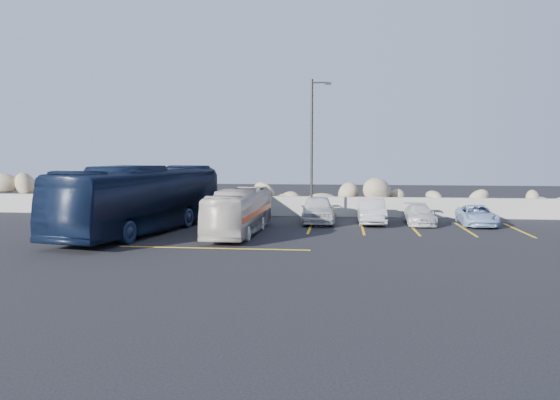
# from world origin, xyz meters

# --- Properties ---
(ground) EXTENTS (90.00, 90.00, 0.00)m
(ground) POSITION_xyz_m (0.00, 0.00, 0.00)
(ground) COLOR black
(ground) RESTS_ON ground
(seawall) EXTENTS (60.00, 0.40, 1.20)m
(seawall) POSITION_xyz_m (0.00, 12.00, 0.60)
(seawall) COLOR gray
(seawall) RESTS_ON ground
(riprap_pile) EXTENTS (54.00, 2.80, 2.60)m
(riprap_pile) POSITION_xyz_m (0.00, 13.20, 1.30)
(riprap_pile) COLOR #9C8566
(riprap_pile) RESTS_ON ground
(parking_lines) EXTENTS (18.16, 9.36, 0.01)m
(parking_lines) POSITION_xyz_m (4.64, 5.57, 0.01)
(parking_lines) COLOR gold
(parking_lines) RESTS_ON ground
(lamppost) EXTENTS (1.14, 0.18, 8.00)m
(lamppost) POSITION_xyz_m (2.56, 9.50, 4.30)
(lamppost) COLOR #292724
(lamppost) RESTS_ON ground
(vintage_bus) EXTENTS (2.07, 7.80, 2.16)m
(vintage_bus) POSITION_xyz_m (-0.65, 4.22, 1.08)
(vintage_bus) COLOR #BDB6AA
(vintage_bus) RESTS_ON ground
(tour_coach) EXTENTS (5.05, 12.11, 3.29)m
(tour_coach) POSITION_xyz_m (-5.46, 4.10, 1.64)
(tour_coach) COLOR black
(tour_coach) RESTS_ON ground
(car_a) EXTENTS (1.99, 4.52, 1.51)m
(car_a) POSITION_xyz_m (2.90, 8.83, 0.76)
(car_a) COLOR silver
(car_a) RESTS_ON ground
(car_b) EXTENTS (1.45, 4.08, 1.34)m
(car_b) POSITION_xyz_m (5.85, 8.74, 0.67)
(car_b) COLOR silver
(car_b) RESTS_ON ground
(car_c) EXTENTS (1.52, 3.68, 1.06)m
(car_c) POSITION_xyz_m (8.43, 8.78, 0.53)
(car_c) COLOR silver
(car_c) RESTS_ON ground
(car_d) EXTENTS (2.01, 3.98, 1.08)m
(car_d) POSITION_xyz_m (11.44, 8.70, 0.54)
(car_d) COLOR #9DB7DE
(car_d) RESTS_ON ground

